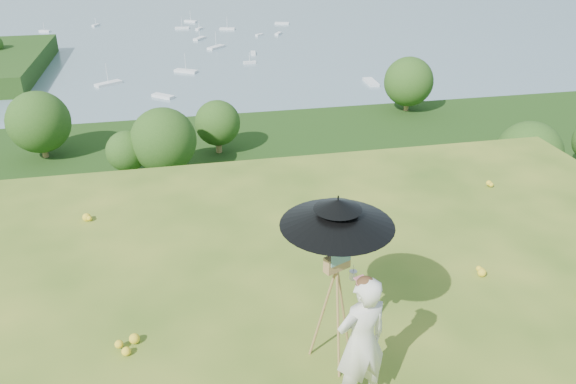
{
  "coord_description": "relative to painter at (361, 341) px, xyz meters",
  "views": [
    {
      "loc": [
        -1.02,
        -3.62,
        4.63
      ],
      "look_at": [
        0.44,
        3.48,
        0.98
      ],
      "focal_mm": 35.0,
      "sensor_mm": 36.0,
      "label": 1
    }
  ],
  "objects": [
    {
      "name": "shoreline_tier",
      "position": [
        -0.58,
        74.52,
        -36.77
      ],
      "size": [
        170.0,
        28.0,
        8.0
      ],
      "primitive_type": "cube",
      "color": "gray",
      "rests_on": "bay_water"
    },
    {
      "name": "field_easel",
      "position": [
        -0.1,
        0.6,
        0.0
      ],
      "size": [
        0.77,
        0.77,
        1.55
      ],
      "primitive_type": null,
      "rotation": [
        0.0,
        0.0,
        0.4
      ],
      "color": "olive",
      "rests_on": "ground"
    },
    {
      "name": "painter",
      "position": [
        0.0,
        0.0,
        0.0
      ],
      "size": [
        0.63,
        0.49,
        1.54
      ],
      "primitive_type": "imported",
      "rotation": [
        0.0,
        0.0,
        3.38
      ],
      "color": "beige",
      "rests_on": "ground"
    },
    {
      "name": "harbor_town",
      "position": [
        -0.58,
        74.52,
        -30.27
      ],
      "size": [
        110.0,
        22.0,
        5.0
      ],
      "primitive_type": null,
      "color": "silver",
      "rests_on": "shoreline_tier"
    },
    {
      "name": "moored_boats",
      "position": [
        -13.08,
        160.52,
        -34.42
      ],
      "size": [
        140.0,
        140.0,
        0.7
      ],
      "primitive_type": null,
      "color": "white",
      "rests_on": "bay_water"
    },
    {
      "name": "forest_slope",
      "position": [
        -0.58,
        34.52,
        -29.77
      ],
      "size": [
        140.0,
        56.0,
        22.0
      ],
      "primitive_type": "cube",
      "color": "#193C10",
      "rests_on": "bay_water"
    },
    {
      "name": "slope_trees",
      "position": [
        -0.58,
        34.52,
        -15.77
      ],
      "size": [
        110.0,
        50.0,
        6.0
      ],
      "primitive_type": null,
      "color": "#204915",
      "rests_on": "forest_slope"
    },
    {
      "name": "bay_water",
      "position": [
        -0.58,
        239.52,
        -34.77
      ],
      "size": [
        700.0,
        700.0,
        0.0
      ],
      "primitive_type": "plane",
      "color": "slate",
      "rests_on": "ground"
    },
    {
      "name": "sun_umbrella",
      "position": [
        -0.11,
        0.63,
        0.92
      ],
      "size": [
        1.48,
        1.48,
        0.83
      ],
      "primitive_type": null,
      "rotation": [
        0.0,
        0.0,
        0.31
      ],
      "color": "black",
      "rests_on": "field_easel"
    },
    {
      "name": "painter_cap",
      "position": [
        0.0,
        0.0,
        0.73
      ],
      "size": [
        0.25,
        0.27,
        0.1
      ],
      "primitive_type": null,
      "rotation": [
        0.0,
        0.0,
        0.33
      ],
      "color": "#DB7880",
      "rests_on": "painter"
    }
  ]
}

